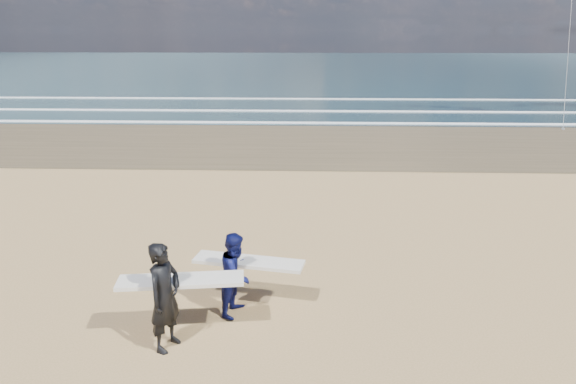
{
  "coord_description": "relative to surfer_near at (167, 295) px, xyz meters",
  "views": [
    {
      "loc": [
        2.24,
        -7.5,
        5.31
      ],
      "look_at": [
        1.75,
        6.0,
        1.04
      ],
      "focal_mm": 32.0,
      "sensor_mm": 36.0,
      "label": 1
    }
  ],
  "objects": [
    {
      "name": "kite_1",
      "position": [
        17.3,
        23.64,
        5.22
      ],
      "size": [
        6.04,
        4.76,
        11.08
      ],
      "color": "slate",
      "rests_on": "ground"
    },
    {
      "name": "surfer_near",
      "position": [
        0.0,
        0.0,
        0.0
      ],
      "size": [
        2.25,
        1.17,
        1.96
      ],
      "color": "black",
      "rests_on": "ground"
    },
    {
      "name": "surfer_far",
      "position": [
        1.05,
        1.2,
        -0.16
      ],
      "size": [
        2.26,
        1.29,
        1.66
      ],
      "color": "#0C1045",
      "rests_on": "ground"
    },
    {
      "name": "ocean",
      "position": [
        20.12,
        71.77,
        -0.99
      ],
      "size": [
        220.0,
        100.0,
        0.02
      ],
      "primitive_type": "cube",
      "color": "#172C33",
      "rests_on": "ground"
    },
    {
      "name": "foam_breakers",
      "position": [
        20.12,
        27.87,
        -0.94
      ],
      "size": [
        220.0,
        11.7,
        0.05
      ],
      "color": "white",
      "rests_on": "ground"
    }
  ]
}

